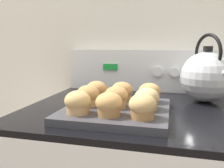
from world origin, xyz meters
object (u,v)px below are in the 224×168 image
at_px(muffin_r1_c1, 116,97).
at_px(muffin_r2_c1, 122,92).
at_px(muffin_r1_c2, 147,99).
at_px(muffin_pan, 117,111).
at_px(muffin_r0_c0, 78,103).
at_px(muffin_r0_c2, 143,107).
at_px(muffin_r1_c0, 88,96).
at_px(muffin_r2_c0, 97,91).
at_px(muffin_r0_c1, 109,105).
at_px(muffin_r2_c2, 149,93).
at_px(tea_kettle, 206,76).

xyz_separation_m(muffin_r1_c1, muffin_r2_c1, (-0.00, 0.09, 0.00)).
bearing_deg(muffin_r1_c2, muffin_pan, 179.04).
distance_m(muffin_r0_c0, muffin_r0_c2, 0.18).
bearing_deg(muffin_r1_c0, muffin_r2_c0, 90.18).
relative_size(muffin_r0_c0, muffin_r0_c1, 1.00).
relative_size(muffin_r0_c0, muffin_r2_c2, 1.00).
bearing_deg(tea_kettle, muffin_pan, -139.77).
height_order(muffin_r0_c2, tea_kettle, tea_kettle).
height_order(muffin_r0_c2, muffin_r2_c1, same).
relative_size(muffin_r1_c1, tea_kettle, 0.29).
bearing_deg(muffin_r2_c0, muffin_r0_c0, -89.10).
xyz_separation_m(muffin_r2_c1, tea_kettle, (0.29, 0.15, 0.04)).
xyz_separation_m(muffin_pan, muffin_r0_c0, (-0.09, -0.09, 0.04)).
xyz_separation_m(muffin_r1_c2, tea_kettle, (0.19, 0.24, 0.04)).
bearing_deg(muffin_pan, muffin_r0_c2, -44.61).
distance_m(muffin_pan, muffin_r1_c0, 0.10).
height_order(muffin_r1_c0, muffin_r1_c1, same).
height_order(muffin_r0_c0, muffin_r0_c1, same).
height_order(muffin_r0_c0, muffin_r2_c2, same).
bearing_deg(tea_kettle, muffin_r0_c0, -138.43).
relative_size(muffin_r1_c1, muffin_r1_c2, 1.00).
bearing_deg(muffin_r0_c2, muffin_r1_c0, 154.16).
bearing_deg(muffin_r0_c0, tea_kettle, 41.57).
height_order(muffin_r0_c0, muffin_r1_c2, same).
bearing_deg(muffin_r0_c0, muffin_r0_c2, 0.86).
xyz_separation_m(muffin_r1_c0, muffin_r2_c2, (0.18, 0.09, 0.00)).
xyz_separation_m(muffin_r1_c2, muffin_r2_c2, (-0.00, 0.09, 0.00)).
bearing_deg(muffin_r2_c0, tea_kettle, 22.00).
distance_m(muffin_r1_c2, muffin_r2_c1, 0.13).
relative_size(muffin_pan, muffin_r1_c1, 4.31).
height_order(muffin_r1_c1, tea_kettle, tea_kettle).
bearing_deg(muffin_pan, muffin_r0_c0, -134.49).
bearing_deg(muffin_r2_c0, muffin_r2_c1, 2.65).
height_order(muffin_r1_c2, tea_kettle, tea_kettle).
height_order(muffin_r0_c1, muffin_r2_c1, same).
bearing_deg(muffin_r2_c1, muffin_r0_c2, -63.00).
bearing_deg(muffin_r1_c1, muffin_r0_c2, -44.81).
xyz_separation_m(muffin_r0_c0, muffin_r1_c2, (0.18, 0.09, 0.00)).
bearing_deg(muffin_r2_c1, muffin_r0_c0, -115.30).
bearing_deg(tea_kettle, muffin_r2_c0, -158.00).
bearing_deg(muffin_r0_c2, muffin_r1_c2, 88.59).
relative_size(muffin_r0_c2, muffin_r1_c0, 1.00).
relative_size(muffin_pan, muffin_r2_c2, 4.31).
distance_m(muffin_r1_c0, muffin_r2_c0, 0.09).
height_order(muffin_pan, muffin_r0_c0, muffin_r0_c0).
bearing_deg(muffin_r1_c0, muffin_r0_c0, -88.38).
xyz_separation_m(muffin_r0_c0, muffin_r2_c0, (-0.00, 0.18, 0.00)).
xyz_separation_m(muffin_r1_c0, muffin_r1_c2, (0.18, -0.00, 0.00)).
distance_m(muffin_r0_c0, muffin_r2_c0, 0.18).
bearing_deg(muffin_r0_c2, muffin_r0_c1, -179.10).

